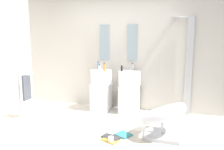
{
  "coord_description": "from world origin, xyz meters",
  "views": [
    {
      "loc": [
        1.24,
        -3.27,
        1.61
      ],
      "look_at": [
        0.15,
        0.55,
        0.95
      ],
      "focal_mm": 35.58,
      "sensor_mm": 36.0,
      "label": 1
    }
  ],
  "objects_px": {
    "shower_column": "(188,64)",
    "magazine_ochre": "(110,140)",
    "towel_rack": "(26,88)",
    "soap_bottle_grey": "(133,67)",
    "pedestal_sink_left": "(101,89)",
    "magazine_teal": "(123,135)",
    "magazine_charcoal": "(111,137)",
    "coffee_mug": "(111,140)",
    "soap_bottle_black": "(122,69)",
    "lounge_chair": "(162,117)",
    "soap_bottle_white": "(100,68)",
    "soap_bottle_blue": "(98,66)",
    "soap_bottle_amber": "(104,67)",
    "pedestal_sink_right": "(129,91)"
  },
  "relations": [
    {
      "from": "towel_rack",
      "to": "coffee_mug",
      "type": "distance_m",
      "value": 2.07
    },
    {
      "from": "shower_column",
      "to": "magazine_charcoal",
      "type": "relative_size",
      "value": 6.86
    },
    {
      "from": "lounge_chair",
      "to": "magazine_charcoal",
      "type": "xyz_separation_m",
      "value": [
        -0.79,
        -0.3,
        -0.33
      ]
    },
    {
      "from": "soap_bottle_amber",
      "to": "coffee_mug",
      "type": "bearing_deg",
      "value": -68.39
    },
    {
      "from": "lounge_chair",
      "to": "coffee_mug",
      "type": "bearing_deg",
      "value": -149.33
    },
    {
      "from": "soap_bottle_black",
      "to": "soap_bottle_amber",
      "type": "height_order",
      "value": "soap_bottle_amber"
    },
    {
      "from": "magazine_teal",
      "to": "magazine_charcoal",
      "type": "bearing_deg",
      "value": -108.01
    },
    {
      "from": "magazine_charcoal",
      "to": "soap_bottle_blue",
      "type": "height_order",
      "value": "soap_bottle_blue"
    },
    {
      "from": "coffee_mug",
      "to": "soap_bottle_white",
      "type": "xyz_separation_m",
      "value": [
        -0.64,
        1.33,
        0.92
      ]
    },
    {
      "from": "soap_bottle_blue",
      "to": "towel_rack",
      "type": "bearing_deg",
      "value": -138.88
    },
    {
      "from": "lounge_chair",
      "to": "pedestal_sink_left",
      "type": "bearing_deg",
      "value": 143.47
    },
    {
      "from": "shower_column",
      "to": "magazine_charcoal",
      "type": "height_order",
      "value": "shower_column"
    },
    {
      "from": "soap_bottle_blue",
      "to": "soap_bottle_white",
      "type": "xyz_separation_m",
      "value": [
        0.11,
        -0.23,
        -0.02
      ]
    },
    {
      "from": "soap_bottle_amber",
      "to": "soap_bottle_black",
      "type": "bearing_deg",
      "value": 8.67
    },
    {
      "from": "shower_column",
      "to": "soap_bottle_grey",
      "type": "relative_size",
      "value": 12.63
    },
    {
      "from": "shower_column",
      "to": "magazine_ochre",
      "type": "bearing_deg",
      "value": -125.84
    },
    {
      "from": "shower_column",
      "to": "magazine_charcoal",
      "type": "xyz_separation_m",
      "value": [
        -1.2,
        -1.55,
        -1.06
      ]
    },
    {
      "from": "soap_bottle_grey",
      "to": "lounge_chair",
      "type": "bearing_deg",
      "value": -58.52
    },
    {
      "from": "magazine_ochre",
      "to": "coffee_mug",
      "type": "relative_size",
      "value": 2.88
    },
    {
      "from": "towel_rack",
      "to": "magazine_teal",
      "type": "bearing_deg",
      "value": -6.59
    },
    {
      "from": "coffee_mug",
      "to": "soap_bottle_black",
      "type": "relative_size",
      "value": 0.7
    },
    {
      "from": "soap_bottle_white",
      "to": "shower_column",
      "type": "bearing_deg",
      "value": 11.54
    },
    {
      "from": "lounge_chair",
      "to": "magazine_teal",
      "type": "bearing_deg",
      "value": -167.41
    },
    {
      "from": "pedestal_sink_left",
      "to": "towel_rack",
      "type": "height_order",
      "value": "pedestal_sink_left"
    },
    {
      "from": "lounge_chair",
      "to": "magazine_teal",
      "type": "relative_size",
      "value": 4.29
    },
    {
      "from": "magazine_teal",
      "to": "soap_bottle_grey",
      "type": "height_order",
      "value": "soap_bottle_grey"
    },
    {
      "from": "magazine_teal",
      "to": "soap_bottle_grey",
      "type": "relative_size",
      "value": 1.49
    },
    {
      "from": "soap_bottle_black",
      "to": "shower_column",
      "type": "bearing_deg",
      "value": 10.63
    },
    {
      "from": "pedestal_sink_left",
      "to": "magazine_ochre",
      "type": "height_order",
      "value": "pedestal_sink_left"
    },
    {
      "from": "soap_bottle_blue",
      "to": "lounge_chair",
      "type": "bearing_deg",
      "value": -36.8
    },
    {
      "from": "soap_bottle_grey",
      "to": "soap_bottle_white",
      "type": "bearing_deg",
      "value": -154.7
    },
    {
      "from": "shower_column",
      "to": "soap_bottle_white",
      "type": "bearing_deg",
      "value": -168.46
    },
    {
      "from": "soap_bottle_blue",
      "to": "soap_bottle_black",
      "type": "height_order",
      "value": "soap_bottle_blue"
    },
    {
      "from": "shower_column",
      "to": "soap_bottle_black",
      "type": "distance_m",
      "value": 1.37
    },
    {
      "from": "towel_rack",
      "to": "lounge_chair",
      "type": "bearing_deg",
      "value": -2.11
    },
    {
      "from": "magazine_charcoal",
      "to": "soap_bottle_blue",
      "type": "distance_m",
      "value": 1.86
    },
    {
      "from": "magazine_teal",
      "to": "coffee_mug",
      "type": "height_order",
      "value": "coffee_mug"
    },
    {
      "from": "lounge_chair",
      "to": "soap_bottle_grey",
      "type": "distance_m",
      "value": 1.54
    },
    {
      "from": "towel_rack",
      "to": "soap_bottle_amber",
      "type": "distance_m",
      "value": 1.65
    },
    {
      "from": "towel_rack",
      "to": "soap_bottle_blue",
      "type": "xyz_separation_m",
      "value": [
        1.17,
        1.02,
        0.37
      ]
    },
    {
      "from": "lounge_chair",
      "to": "soap_bottle_blue",
      "type": "height_order",
      "value": "soap_bottle_blue"
    },
    {
      "from": "shower_column",
      "to": "magazine_teal",
      "type": "xyz_separation_m",
      "value": [
        -1.03,
        -1.39,
        -1.06
      ]
    },
    {
      "from": "pedestal_sink_right",
      "to": "soap_bottle_blue",
      "type": "xyz_separation_m",
      "value": [
        -0.73,
        0.08,
        0.51
      ]
    },
    {
      "from": "towel_rack",
      "to": "soap_bottle_grey",
      "type": "bearing_deg",
      "value": 29.61
    },
    {
      "from": "soap_bottle_black",
      "to": "soap_bottle_grey",
      "type": "relative_size",
      "value": 0.81
    },
    {
      "from": "lounge_chair",
      "to": "soap_bottle_black",
      "type": "relative_size",
      "value": 7.88
    },
    {
      "from": "magazine_charcoal",
      "to": "coffee_mug",
      "type": "height_order",
      "value": "coffee_mug"
    },
    {
      "from": "coffee_mug",
      "to": "soap_bottle_amber",
      "type": "relative_size",
      "value": 0.51
    },
    {
      "from": "towel_rack",
      "to": "soap_bottle_white",
      "type": "xyz_separation_m",
      "value": [
        1.28,
        0.79,
        0.35
      ]
    },
    {
      "from": "soap_bottle_amber",
      "to": "soap_bottle_grey",
      "type": "xyz_separation_m",
      "value": [
        0.56,
        0.25,
        -0.01
      ]
    }
  ]
}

